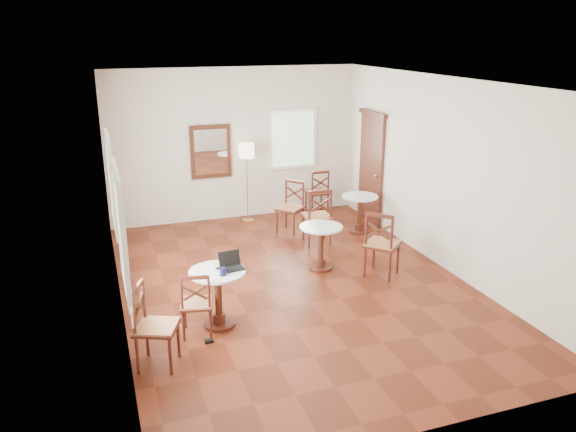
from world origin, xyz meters
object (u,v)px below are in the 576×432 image
object	(u,v)px
cafe_table_back	(360,210)
water_glass	(226,261)
cafe_table_mid	(321,242)
chair_mid_a	(317,216)
navy_mug	(223,271)
mouse	(218,268)
power_adapter	(209,341)
chair_near_a	(197,303)
chair_near_b	(154,326)
laptop	(231,264)
cafe_table_near	(218,292)
chair_back_b	(291,207)
chair_mid_b	(382,244)
floor_lamp	(247,156)
chair_back_a	(317,192)

from	to	relation	value
cafe_table_back	water_glass	distance (m)	4.03
cafe_table_back	cafe_table_mid	bearing A→B (deg)	-134.43
cafe_table_back	chair_mid_a	xyz separation A→B (m)	(-0.98, -0.31, 0.07)
navy_mug	cafe_table_back	bearing A→B (deg)	40.93
chair_mid_a	mouse	bearing A→B (deg)	50.94
power_adapter	chair_near_a	bearing A→B (deg)	109.19
chair_near_b	mouse	size ratio (longest dim) A/B	11.37
chair_near_b	laptop	distance (m)	1.32
cafe_table_mid	cafe_table_near	bearing A→B (deg)	-146.49
water_glass	power_adapter	bearing A→B (deg)	-124.08
chair_near_a	chair_back_b	distance (m)	4.04
cafe_table_near	mouse	world-z (taller)	mouse
chair_mid_b	laptop	size ratio (longest dim) A/B	3.37
chair_mid_b	navy_mug	bearing A→B (deg)	65.16
floor_lamp	navy_mug	size ratio (longest dim) A/B	12.32
chair_back_a	mouse	xyz separation A→B (m)	(-2.97, -3.98, 0.32)
cafe_table_mid	chair_mid_a	bearing A→B (deg)	70.87
cafe_table_mid	laptop	world-z (taller)	laptop
cafe_table_back	mouse	xyz separation A→B (m)	(-3.28, -2.63, 0.34)
cafe_table_near	power_adapter	xyz separation A→B (m)	(-0.22, -0.39, -0.45)
navy_mug	water_glass	world-z (taller)	navy_mug
chair_near_b	navy_mug	size ratio (longest dim) A/B	7.71
chair_mid_a	chair_mid_b	xyz separation A→B (m)	(0.41, -1.63, 0.01)
navy_mug	power_adapter	size ratio (longest dim) A/B	1.25
chair_near_b	chair_back_b	distance (m)	4.80
cafe_table_near	chair_mid_b	size ratio (longest dim) A/B	0.72
cafe_table_mid	laptop	xyz separation A→B (m)	(-1.76, -1.25, 0.37)
chair_near_b	water_glass	world-z (taller)	chair_near_b
laptop	power_adapter	xyz separation A→B (m)	(-0.41, -0.43, -0.80)
water_glass	chair_back_a	bearing A→B (deg)	53.66
chair_mid_a	laptop	distance (m)	3.16
chair_mid_a	mouse	size ratio (longest dim) A/B	11.95
cafe_table_mid	power_adapter	xyz separation A→B (m)	(-2.17, -1.68, -0.42)
chair_mid_b	laptop	bearing A→B (deg)	62.16
power_adapter	laptop	bearing A→B (deg)	46.32
chair_near_a	navy_mug	world-z (taller)	navy_mug
cafe_table_back	water_glass	xyz separation A→B (m)	(-3.14, -2.50, 0.37)
chair_near_a	navy_mug	distance (m)	0.52
chair_back_a	power_adapter	size ratio (longest dim) A/B	9.13
cafe_table_mid	chair_mid_b	distance (m)	0.97
chair_mid_b	floor_lamp	xyz separation A→B (m)	(-1.25, 3.26, 0.80)
chair_near_b	chair_back_b	xyz separation A→B (m)	(2.96, 3.78, -0.01)
chair_near_a	power_adapter	size ratio (longest dim) A/B	8.42
navy_mug	power_adapter	xyz separation A→B (m)	(-0.26, -0.23, -0.80)
cafe_table_near	power_adapter	world-z (taller)	cafe_table_near
cafe_table_near	floor_lamp	distance (m)	4.34
chair_near_b	floor_lamp	xyz separation A→B (m)	(2.35, 4.65, 0.84)
chair_mid_b	floor_lamp	bearing A→B (deg)	-22.08
floor_lamp	mouse	distance (m)	4.24
chair_back_b	chair_mid_b	bearing A→B (deg)	-27.14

